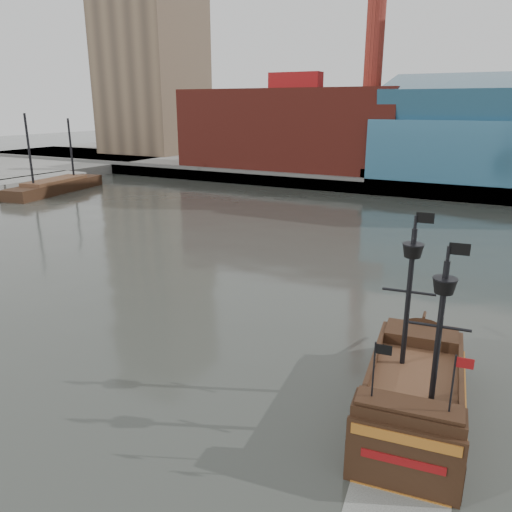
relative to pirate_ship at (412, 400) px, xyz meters
The scene contains 6 objects.
ground 14.71m from the pirate_ship, 169.20° to the right, with size 400.00×400.00×0.00m, color #292B26.
promenade_far 90.41m from the pirate_ship, 99.18° to the left, with size 220.00×60.00×2.00m, color slate.
seawall 61.47m from the pirate_ship, 103.57° to the left, with size 220.00×1.00×2.60m, color #4C4C49.
skyline 85.65m from the pirate_ship, 96.43° to the left, with size 149.00×45.00×62.00m.
pirate_ship is the anchor object (origin of this frame).
docked_vessel 75.41m from the pirate_ship, 150.83° to the left, with size 7.84×20.45×13.58m.
Camera 1 is at (17.43, -18.79, 14.26)m, focal length 35.00 mm.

